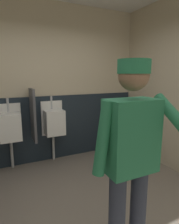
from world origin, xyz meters
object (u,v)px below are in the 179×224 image
urinal_middle (54,122)px  person (131,151)px  trash_bin (131,142)px  urinal_left (10,126)px

urinal_middle → person: 2.25m
person → urinal_middle: bearing=90.5°
urinal_middle → trash_bin: 1.61m
urinal_left → trash_bin: urinal_left is taller
trash_bin → urinal_middle: bearing=164.7°
urinal_middle → trash_bin: urinal_middle is taller
person → trash_bin: 2.46m
urinal_left → urinal_middle: bearing=0.0°
trash_bin → urinal_left: bearing=169.7°
urinal_left → person: bearing=-71.1°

